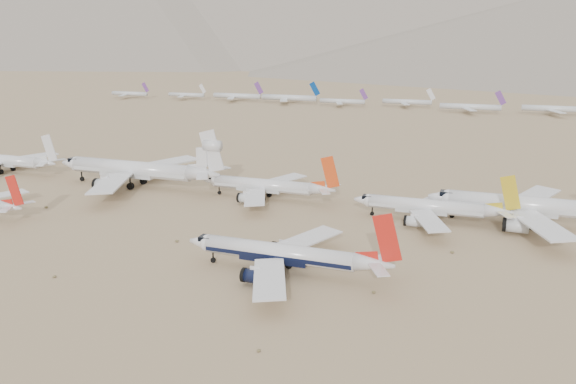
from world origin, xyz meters
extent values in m
plane|color=#80694A|center=(0.00, 0.00, 0.00)|extent=(7000.00, 7000.00, 0.00)
cylinder|color=silver|center=(1.77, 5.08, 4.81)|extent=(35.39, 4.18, 4.18)
cube|color=black|center=(1.77, 5.08, 4.29)|extent=(34.69, 4.25, 0.94)
sphere|color=silver|center=(-15.93, 5.08, 4.81)|extent=(4.18, 4.18, 4.18)
cube|color=black|center=(-16.56, 5.08, 5.96)|extent=(2.93, 2.72, 1.05)
cone|color=silver|center=(23.64, 5.08, 5.13)|extent=(8.85, 4.18, 4.18)
cube|color=silver|center=(4.50, -7.33, 4.08)|extent=(13.67, 21.54, 0.65)
cube|color=silver|center=(25.36, 1.01, 5.65)|extent=(5.62, 7.35, 0.25)
cylinder|color=black|center=(-0.20, -3.62, 2.19)|extent=(4.92, 3.01, 3.01)
cube|color=silver|center=(4.50, 17.50, 4.08)|extent=(13.67, 21.54, 0.65)
cube|color=silver|center=(25.36, 9.15, 5.65)|extent=(5.62, 7.35, 0.25)
cylinder|color=black|center=(-0.20, 13.78, 2.19)|extent=(4.92, 3.01, 3.01)
cube|color=red|center=(26.10, 5.08, 11.23)|extent=(6.71, 0.33, 11.05)
cylinder|color=black|center=(-14.88, 5.08, 0.63)|extent=(1.26, 0.52, 1.26)
cylinder|color=black|center=(3.24, 2.15, 0.88)|extent=(1.76, 1.05, 1.76)
cylinder|color=black|center=(3.24, 8.01, 0.88)|extent=(1.76, 1.05, 1.76)
cone|color=silver|center=(-84.16, 12.87, 4.42)|extent=(7.51, 3.60, 3.60)
cube|color=silver|center=(-82.70, 9.41, 4.87)|extent=(4.77, 6.24, 0.22)
cube|color=silver|center=(-82.70, 16.34, 4.87)|extent=(4.77, 6.24, 0.22)
cube|color=red|center=(-82.07, 12.87, 9.61)|extent=(5.70, 0.29, 9.39)
cylinder|color=silver|center=(55.72, 60.98, 5.92)|extent=(42.50, 5.15, 5.15)
cube|color=silver|center=(55.72, 60.98, 5.28)|extent=(41.65, 5.23, 1.16)
sphere|color=silver|center=(34.47, 60.98, 5.92)|extent=(5.15, 5.15, 5.15)
cube|color=black|center=(33.69, 60.98, 7.34)|extent=(3.61, 3.35, 1.29)
cube|color=silver|center=(59.00, 46.00, 5.02)|extent=(16.41, 25.87, 0.80)
cylinder|color=silver|center=(53.36, 50.47, 2.70)|extent=(5.90, 3.71, 3.71)
cube|color=silver|center=(59.00, 75.95, 5.02)|extent=(16.41, 25.87, 0.80)
cylinder|color=silver|center=(53.36, 71.49, 2.70)|extent=(5.90, 3.71, 3.71)
cylinder|color=black|center=(35.76, 60.98, 0.77)|extent=(1.55, 0.64, 1.55)
cylinder|color=black|center=(57.49, 57.37, 1.08)|extent=(2.16, 1.29, 2.16)
cylinder|color=black|center=(57.49, 64.58, 1.08)|extent=(2.16, 1.29, 2.16)
cylinder|color=silver|center=(28.38, 54.86, 4.60)|extent=(32.90, 4.00, 4.00)
cube|color=silver|center=(28.38, 54.86, 4.10)|extent=(32.24, 4.06, 0.90)
sphere|color=silver|center=(11.93, 54.86, 4.60)|extent=(4.00, 4.00, 4.00)
cube|color=black|center=(11.33, 54.86, 5.70)|extent=(2.80, 2.60, 1.00)
cone|color=silver|center=(48.71, 54.86, 4.90)|extent=(8.22, 4.00, 4.00)
cube|color=silver|center=(30.92, 43.27, 3.90)|extent=(12.70, 20.02, 0.62)
cube|color=silver|center=(50.31, 51.06, 5.40)|extent=(5.22, 6.83, 0.24)
cylinder|color=silver|center=(26.55, 46.72, 2.09)|extent=(4.57, 2.88, 2.88)
cube|color=silver|center=(30.92, 66.45, 3.90)|extent=(12.70, 20.02, 0.62)
cube|color=silver|center=(50.31, 58.66, 5.40)|extent=(5.22, 6.83, 0.24)
cylinder|color=silver|center=(26.55, 63.00, 2.09)|extent=(4.57, 2.88, 2.88)
cube|color=gold|center=(51.00, 54.86, 10.59)|extent=(6.23, 0.32, 10.27)
cylinder|color=black|center=(12.93, 54.86, 0.60)|extent=(1.20, 0.50, 1.20)
cylinder|color=black|center=(29.75, 52.06, 0.84)|extent=(1.68, 1.00, 1.68)
cylinder|color=black|center=(29.75, 57.66, 0.84)|extent=(1.68, 1.00, 1.68)
cylinder|color=silver|center=(-25.36, 60.55, 4.77)|extent=(33.93, 4.15, 4.15)
cube|color=silver|center=(-25.36, 60.55, 4.25)|extent=(33.25, 4.21, 0.93)
sphere|color=silver|center=(-42.32, 60.55, 4.77)|extent=(4.15, 4.15, 4.15)
cube|color=black|center=(-42.94, 60.55, 5.91)|extent=(2.90, 2.70, 1.04)
cone|color=silver|center=(-4.39, 60.55, 5.08)|extent=(8.48, 4.15, 4.15)
cube|color=silver|center=(-22.74, 48.58, 4.04)|extent=(13.10, 20.65, 0.64)
cube|color=silver|center=(-2.74, 56.63, 5.60)|extent=(5.39, 7.04, 0.25)
cylinder|color=silver|center=(-27.24, 52.14, 2.17)|extent=(4.71, 2.99, 2.99)
cube|color=silver|center=(-22.74, 72.52, 4.04)|extent=(13.10, 20.65, 0.64)
cube|color=silver|center=(-2.74, 64.47, 5.60)|extent=(5.39, 7.04, 0.25)
cylinder|color=silver|center=(-27.24, 68.95, 2.17)|extent=(4.71, 2.99, 2.99)
cube|color=#D54114|center=(-2.03, 60.55, 10.96)|extent=(6.43, 0.33, 10.59)
cylinder|color=black|center=(-41.28, 60.55, 0.62)|extent=(1.24, 0.52, 1.24)
cylinder|color=black|center=(-23.94, 57.65, 0.87)|extent=(1.74, 1.04, 1.74)
cylinder|color=black|center=(-23.94, 63.45, 0.87)|extent=(1.74, 1.04, 1.74)
cylinder|color=silver|center=(-75.86, 59.75, 6.54)|extent=(47.50, 5.69, 5.69)
cube|color=silver|center=(-75.86, 59.75, 5.83)|extent=(46.55, 5.77, 1.28)
sphere|color=silver|center=(-99.61, 59.75, 6.54)|extent=(5.69, 5.69, 5.69)
cube|color=black|center=(-100.46, 59.75, 8.10)|extent=(3.98, 3.70, 1.42)
cone|color=silver|center=(-46.50, 59.75, 6.97)|extent=(11.88, 5.69, 5.69)
cube|color=silver|center=(-72.19, 43.05, 5.55)|extent=(18.35, 28.91, 0.89)
cube|color=silver|center=(-44.19, 54.28, 7.68)|extent=(7.54, 9.86, 0.34)
cylinder|color=silver|center=(-78.50, 48.04, 2.98)|extent=(6.60, 4.09, 4.09)
cube|color=silver|center=(-72.19, 76.45, 5.55)|extent=(18.35, 28.91, 0.89)
cube|color=silver|center=(-44.19, 65.22, 7.68)|extent=(7.54, 9.86, 0.34)
cylinder|color=silver|center=(-78.50, 71.46, 2.98)|extent=(6.60, 4.09, 4.09)
cube|color=silver|center=(-43.20, 59.75, 15.17)|extent=(9.00, 0.45, 14.83)
cylinder|color=silver|center=(-42.87, 59.75, 17.00)|extent=(5.94, 3.69, 3.69)
cylinder|color=black|center=(-98.19, 59.75, 0.85)|extent=(1.71, 0.71, 1.71)
cylinder|color=black|center=(-73.88, 55.77, 1.19)|extent=(2.39, 1.42, 2.39)
cylinder|color=black|center=(-73.88, 63.73, 1.19)|extent=(2.39, 1.42, 2.39)
cylinder|color=silver|center=(-137.62, 61.32, 4.94)|extent=(34.94, 4.29, 4.29)
cube|color=silver|center=(-137.62, 61.32, 4.40)|extent=(34.24, 4.36, 0.97)
cone|color=silver|center=(-116.03, 61.32, 5.26)|extent=(8.73, 4.29, 4.29)
cube|color=silver|center=(-114.33, 57.28, 5.79)|extent=(5.55, 7.25, 0.26)
cube|color=silver|center=(-134.92, 73.66, 4.19)|extent=(13.49, 21.26, 0.66)
cube|color=silver|center=(-114.33, 65.36, 5.79)|extent=(5.55, 7.25, 0.26)
cylinder|color=silver|center=(-139.56, 69.99, 2.25)|extent=(4.85, 3.09, 3.09)
cube|color=silver|center=(-113.60, 61.32, 11.32)|extent=(6.62, 0.34, 10.91)
cylinder|color=black|center=(-136.16, 58.32, 0.90)|extent=(1.80, 1.07, 1.80)
cylinder|color=black|center=(-136.16, 64.32, 0.90)|extent=(1.80, 1.07, 1.80)
cylinder|color=silver|center=(-268.44, 330.24, 4.21)|extent=(36.72, 3.63, 3.63)
cube|color=#633585|center=(-251.16, 330.24, 10.35)|extent=(7.31, 0.36, 9.21)
cube|color=silver|center=(-268.44, 320.73, 3.67)|extent=(9.67, 16.90, 0.36)
cube|color=silver|center=(-268.44, 339.74, 3.67)|extent=(9.67, 16.90, 0.36)
cylinder|color=silver|center=(-214.20, 338.50, 4.12)|extent=(34.87, 3.45, 3.45)
cube|color=silver|center=(-197.79, 338.50, 9.95)|extent=(6.94, 0.34, 8.75)
cube|color=silver|center=(-214.20, 329.48, 3.61)|extent=(9.19, 16.05, 0.34)
cube|color=silver|center=(-214.20, 347.53, 3.61)|extent=(9.19, 16.05, 0.34)
cylinder|color=silver|center=(-165.53, 340.52, 4.57)|extent=(43.88, 4.34, 4.34)
cube|color=#633585|center=(-144.88, 340.52, 11.90)|extent=(8.74, 0.43, 11.01)
cube|color=silver|center=(-165.53, 329.16, 3.92)|extent=(11.56, 20.20, 0.43)
cube|color=silver|center=(-165.53, 351.88, 3.92)|extent=(11.56, 20.20, 0.43)
cylinder|color=silver|center=(-116.98, 339.40, 4.76)|extent=(47.72, 4.72, 4.72)
cube|color=navy|center=(-94.52, 339.40, 12.73)|extent=(9.50, 0.47, 11.97)
cube|color=silver|center=(-116.98, 327.05, 4.05)|extent=(12.57, 21.97, 0.47)
cube|color=silver|center=(-116.98, 351.75, 4.05)|extent=(12.57, 21.97, 0.47)
cylinder|color=silver|center=(-69.27, 332.39, 4.20)|extent=(36.49, 3.61, 3.61)
cube|color=#633585|center=(-52.10, 332.39, 10.30)|extent=(7.27, 0.36, 9.15)
cube|color=silver|center=(-69.27, 322.95, 3.66)|extent=(9.61, 16.80, 0.36)
cube|color=silver|center=(-69.27, 341.84, 3.66)|extent=(9.61, 16.80, 0.36)
cylinder|color=silver|center=(-19.93, 344.86, 4.29)|extent=(38.34, 3.79, 3.79)
cube|color=silver|center=(-1.89, 344.86, 10.70)|extent=(7.64, 0.38, 9.62)
cube|color=silver|center=(-19.93, 334.94, 3.73)|extent=(10.10, 17.65, 0.38)
cube|color=silver|center=(-19.93, 354.79, 3.73)|extent=(10.10, 17.65, 0.38)
cylinder|color=silver|center=(28.67, 323.60, 4.51)|extent=(42.70, 4.22, 4.22)
cube|color=#633585|center=(48.77, 323.60, 11.64)|extent=(8.50, 0.42, 10.71)
cube|color=silver|center=(28.67, 312.55, 3.88)|extent=(11.25, 19.65, 0.42)
cube|color=silver|center=(28.67, 334.65, 3.88)|extent=(11.25, 19.65, 0.42)
cylinder|color=silver|center=(85.32, 331.33, 4.55)|extent=(43.46, 4.29, 4.29)
cube|color=silver|center=(85.32, 320.08, 3.90)|extent=(11.45, 20.00, 0.43)
cube|color=silver|center=(85.32, 342.57, 3.90)|extent=(11.45, 20.00, 0.43)
cone|color=slate|center=(-800.00, 1560.00, 150.00)|extent=(1800.00, 1800.00, 300.00)
cone|color=slate|center=(200.00, 1480.00, 120.00)|extent=(1824.00, 1824.00, 240.00)
cone|color=slate|center=(-700.00, 1100.00, 47.50)|extent=(855.00, 855.00, 95.00)
cone|color=slate|center=(150.00, 1100.00, 70.00)|extent=(1260.00, 1260.00, 140.00)
ellipsoid|color=brown|center=(-85.20, 27.20, 0.34)|extent=(1.12, 1.12, 0.62)
ellipsoid|color=brown|center=(-44.10, -14.90, 0.25)|extent=(0.84, 0.84, 0.46)
ellipsoid|color=brown|center=(-30.40, 14.40, 0.29)|extent=(0.98, 0.98, 0.54)
ellipsoid|color=brown|center=(10.70, -27.70, 0.21)|extent=(0.70, 0.70, 0.39)
ellipsoid|color=brown|center=(24.40, 1.60, 0.25)|extent=(0.84, 0.84, 0.46)
ellipsoid|color=brown|center=(38.10, 30.90, 0.29)|extent=(0.98, 0.98, 0.54)
camera|label=1|loc=(44.45, -105.67, 51.08)|focal=35.00mm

